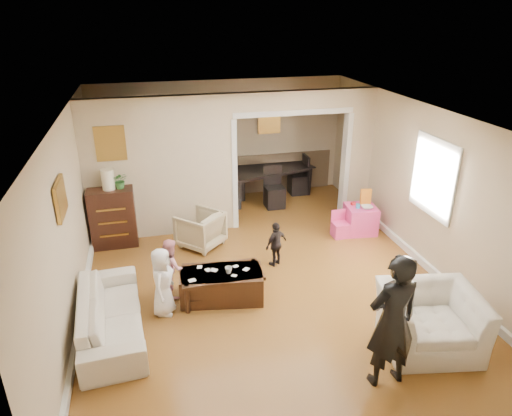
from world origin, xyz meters
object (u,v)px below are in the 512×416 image
object	(u,v)px
armchair_back	(200,229)
child_kneel_b	(171,267)
dresser	(113,217)
adult_person	(392,322)
table_lamp	(108,179)
dining_table	(267,182)
armchair_front	(430,320)
cyan_cup	(358,206)
child_kneel_a	(162,282)
sofa	(111,314)
coffee_cup	(229,270)
child_toddler	(276,244)
play_table	(360,219)
coffee_table	(222,285)

from	to	relation	value
armchair_back	child_kneel_b	world-z (taller)	child_kneel_b
dresser	adult_person	size ratio (longest dim) A/B	0.65
adult_person	table_lamp	bearing A→B (deg)	-57.14
table_lamp	dining_table	bearing A→B (deg)	26.38
armchair_front	cyan_cup	size ratio (longest dim) A/B	14.63
child_kneel_a	adult_person	bearing A→B (deg)	-109.29
sofa	adult_person	distance (m)	3.55
dresser	child_kneel_b	bearing A→B (deg)	-64.38
sofa	coffee_cup	size ratio (longest dim) A/B	19.24
armchair_back	child_toddler	xyz separation A→B (m)	(1.14, -0.98, 0.06)
child_kneel_b	play_table	bearing A→B (deg)	-81.30
armchair_back	dresser	size ratio (longest dim) A/B	0.66
dresser	coffee_table	size ratio (longest dim) A/B	0.91
coffee_table	play_table	bearing A→B (deg)	27.77
coffee_table	adult_person	distance (m)	2.67
dining_table	child_toddler	distance (m)	3.10
armchair_back	armchair_front	distance (m)	4.18
coffee_cup	table_lamp	bearing A→B (deg)	127.50
table_lamp	cyan_cup	world-z (taller)	table_lamp
play_table	dining_table	xyz separation A→B (m)	(-1.26, 2.22, 0.08)
play_table	adult_person	xyz separation A→B (m)	(-1.42, -3.65, 0.57)
dresser	child_kneel_a	xyz separation A→B (m)	(0.74, -2.30, -0.04)
armchair_front	coffee_table	xyz separation A→B (m)	(-2.36, 1.66, -0.16)
sofa	child_kneel_a	size ratio (longest dim) A/B	1.98
table_lamp	child_kneel_b	distance (m)	2.20
table_lamp	coffee_cup	bearing A→B (deg)	-52.50
cyan_cup	adult_person	world-z (taller)	adult_person
cyan_cup	adult_person	distance (m)	3.84
coffee_cup	cyan_cup	size ratio (longest dim) A/B	1.29
armchair_back	dresser	xyz separation A→B (m)	(-1.50, 0.42, 0.22)
table_lamp	child_toddler	bearing A→B (deg)	-27.93
sofa	play_table	distance (m)	4.94
play_table	adult_person	size ratio (longest dim) A/B	0.33
play_table	child_kneel_b	bearing A→B (deg)	-161.01
armchair_back	adult_person	world-z (taller)	adult_person
armchair_back	dining_table	bearing A→B (deg)	-175.19
coffee_table	child_toddler	bearing A→B (deg)	35.54
child_kneel_a	child_toddler	distance (m)	2.11
armchair_front	adult_person	size ratio (longest dim) A/B	0.70
adult_person	child_toddler	bearing A→B (deg)	-83.74
play_table	child_kneel_a	bearing A→B (deg)	-155.84
coffee_cup	dining_table	world-z (taller)	dining_table
table_lamp	child_kneel_b	bearing A→B (deg)	-64.38
coffee_table	cyan_cup	world-z (taller)	cyan_cup
armchair_back	dining_table	xyz separation A→B (m)	(1.79, 2.05, 0.02)
sofa	armchair_front	xyz separation A→B (m)	(3.91, -1.22, 0.09)
coffee_cup	child_toddler	world-z (taller)	child_toddler
armchair_back	coffee_table	size ratio (longest dim) A/B	0.60
armchair_front	cyan_cup	distance (m)	3.21
sofa	dining_table	world-z (taller)	dining_table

